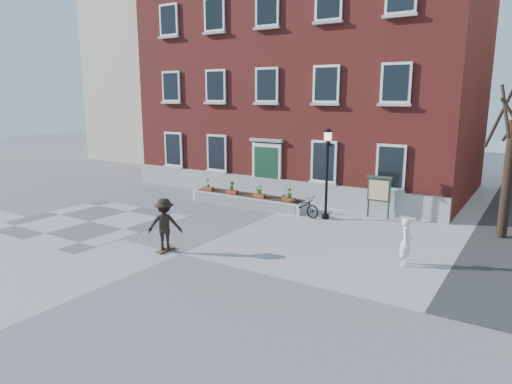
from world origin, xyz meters
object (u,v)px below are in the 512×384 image
Objects in this scene: bicycle at (302,206)px; lamp_post at (327,161)px; notice_board at (379,190)px; skateboarder at (165,224)px; bystander at (406,242)px.

lamp_post is (1.07, 0.17, 2.06)m from bicycle.
notice_board is (1.89, 1.34, -1.28)m from lamp_post.
notice_board reaches higher than bicycle.
bicycle is 3.42m from notice_board.
bicycle is at bearing -152.99° from notice_board.
skateboarder reaches higher than bicycle.
lamp_post reaches higher than notice_board.
notice_board is 1.00× the size of skateboarder.
lamp_post is at bearing -144.70° from notice_board.
bystander is 7.95m from skateboarder.
lamp_post is 2.10× the size of skateboarder.
bystander is at bearing -40.72° from lamp_post.
notice_board is 9.56m from skateboarder.
bicycle is 6.62m from bystander.
notice_board is (2.96, 1.51, 0.78)m from bicycle.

